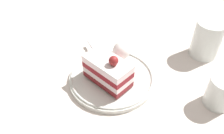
{
  "coord_description": "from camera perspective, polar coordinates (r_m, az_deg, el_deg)",
  "views": [
    {
      "loc": [
        -0.2,
        0.36,
        0.44
      ],
      "look_at": [
        0.02,
        -0.01,
        0.05
      ],
      "focal_mm": 36.92,
      "sensor_mm": 36.0,
      "label": 1
    }
  ],
  "objects": [
    {
      "name": "ground_plane",
      "position": [
        0.6,
        1.53,
        -4.68
      ],
      "size": [
        2.4,
        2.4,
        0.0
      ],
      "primitive_type": "plane",
      "color": "silver"
    },
    {
      "name": "dessert_plate",
      "position": [
        0.61,
        -0.0,
        -2.69
      ],
      "size": [
        0.23,
        0.23,
        0.02
      ],
      "color": "silver",
      "rests_on": "ground_plane"
    },
    {
      "name": "cake_slice",
      "position": [
        0.57,
        -1.04,
        -0.9
      ],
      "size": [
        0.13,
        0.09,
        0.09
      ],
      "color": "maroon",
      "rests_on": "dessert_plate"
    },
    {
      "name": "whipped_cream_dollop",
      "position": [
        0.64,
        2.39,
        4.09
      ],
      "size": [
        0.05,
        0.05,
        0.05
      ],
      "primitive_type": "ellipsoid",
      "color": "white",
      "rests_on": "dessert_plate"
    },
    {
      "name": "fork",
      "position": [
        0.67,
        -3.93,
        3.49
      ],
      "size": [
        0.11,
        0.08,
        0.0
      ],
      "color": "silver",
      "rests_on": "dessert_plate"
    },
    {
      "name": "drink_glass_near",
      "position": [
        0.59,
        25.18,
        -5.98
      ],
      "size": [
        0.06,
        0.06,
        0.08
      ],
      "color": "white",
      "rests_on": "ground_plane"
    },
    {
      "name": "drink_glass_far",
      "position": [
        0.72,
        22.33,
        5.93
      ],
      "size": [
        0.08,
        0.08,
        0.11
      ],
      "color": "white",
      "rests_on": "ground_plane"
    }
  ]
}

